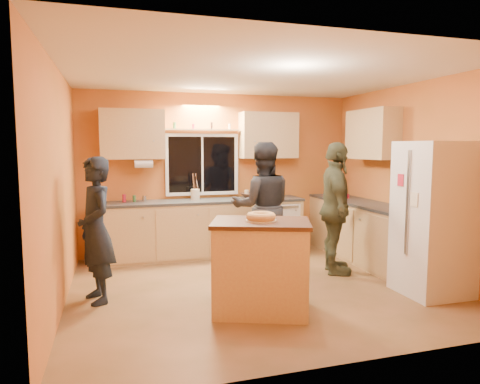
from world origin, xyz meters
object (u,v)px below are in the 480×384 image
object	(u,v)px
island	(261,266)
person_left	(96,230)
refrigerator	(434,219)
person_center	(262,207)
person_right	(335,208)

from	to	relation	value
island	person_left	distance (m)	1.88
refrigerator	person_center	distance (m)	2.19
person_center	person_right	world-z (taller)	same
island	person_right	xyz separation A→B (m)	(1.44, 1.03, 0.41)
person_left	refrigerator	bearing A→B (deg)	59.26
refrigerator	person_left	world-z (taller)	refrigerator
island	person_left	xyz separation A→B (m)	(-1.66, 0.81, 0.32)
refrigerator	person_center	size ratio (longest dim) A/B	1.00
island	person_center	bearing A→B (deg)	90.90
refrigerator	person_right	world-z (taller)	person_right
refrigerator	person_left	size ratio (longest dim) A/B	1.10
island	person_center	world-z (taller)	person_center
island	person_center	size ratio (longest dim) A/B	0.65
island	person_right	size ratio (longest dim) A/B	0.65
island	person_left	world-z (taller)	person_left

